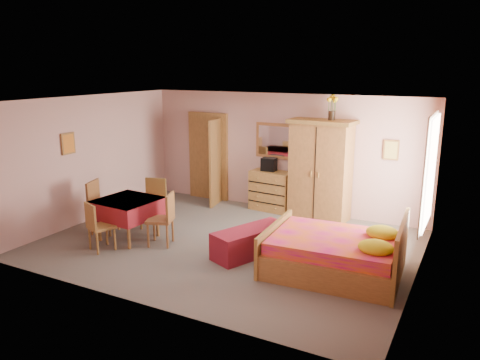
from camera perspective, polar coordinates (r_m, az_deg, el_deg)
The scene contains 23 objects.
floor at distance 8.66m, azimuth -1.52°, elevation -7.76°, with size 6.50×6.50×0.00m, color slate.
ceiling at distance 8.08m, azimuth -1.64°, elevation 9.67°, with size 6.50×6.50×0.00m, color brown.
wall_back at distance 10.48m, azimuth 5.13°, elevation 3.38°, with size 6.50×0.10×2.60m, color #C69790.
wall_front at distance 6.29m, azimuth -12.82°, elevation -3.93°, with size 6.50×0.10×2.60m, color #C69790.
wall_left at distance 10.23m, azimuth -17.69°, elevation 2.54°, with size 0.10×5.00×2.60m, color #C69790.
wall_right at distance 7.30m, azimuth 21.29°, elevation -2.08°, with size 0.10×5.00×2.60m, color #C69790.
doorway at distance 11.35m, azimuth -3.84°, elevation 2.80°, with size 1.06×0.12×2.15m, color #9E6B35.
window at distance 8.43m, azimuth 22.10°, elevation 0.93°, with size 0.08×1.40×1.95m, color white.
picture_left at distance 9.74m, azimuth -20.23°, elevation 4.19°, with size 0.04×0.32×0.42m, color orange.
picture_back at distance 9.76m, azimuth 17.95°, elevation 3.50°, with size 0.30×0.04×0.40m, color #D8BF59.
chest_of_drawers at distance 10.51m, azimuth 3.87°, elevation -1.32°, with size 0.95×0.47×0.89m, color #AD7A3A.
wall_mirror at distance 10.47m, azimuth 4.44°, elevation 4.78°, with size 1.00×0.05×0.79m, color silver.
stereo at distance 10.43m, azimuth 3.55°, elevation 1.92°, with size 0.32×0.23×0.29m, color black.
floor_lamp at distance 10.22m, azimuth 7.23°, elevation 1.43°, with size 0.26×0.26×2.03m, color black.
wardrobe at distance 9.92m, azimuth 9.78°, elevation 1.21°, with size 1.34×0.69×2.11m, color #A36C37.
sunflower_vase at distance 9.68m, azimuth 11.17°, elevation 8.68°, with size 0.20×0.20×0.51m, color yellow.
bed at distance 7.51m, azimuth 11.41°, elevation -7.56°, with size 2.08×1.63×0.96m, color #CD147C.
bench at distance 8.11m, azimuth 1.35°, elevation -7.49°, with size 0.52×1.41×0.47m, color maroon.
dining_table at distance 9.03m, azimuth -13.44°, elevation -4.64°, with size 1.04×1.04×0.77m, color maroon.
chair_south at distance 8.59m, azimuth -16.55°, elevation -5.40°, with size 0.40×0.40×0.88m, color olive.
chair_north at distance 9.53m, azimuth -10.62°, elevation -2.87°, with size 0.44×0.44×0.97m, color olive.
chair_west at distance 9.43m, azimuth -16.25°, elevation -3.20°, with size 0.47×0.47×1.03m, color #945F32.
chair_east at distance 8.58m, azimuth -9.72°, elevation -4.73°, with size 0.44×0.44×0.96m, color brown.
Camera 1 is at (3.95, -7.02, 3.17)m, focal length 35.00 mm.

